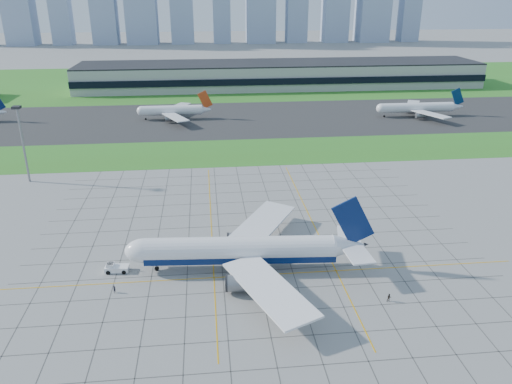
{
  "coord_description": "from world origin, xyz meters",
  "views": [
    {
      "loc": [
        -10.71,
        -98.68,
        60.05
      ],
      "look_at": [
        2.92,
        30.56,
        7.0
      ],
      "focal_mm": 35.0,
      "sensor_mm": 36.0,
      "label": 1
    }
  ],
  "objects_px": {
    "crew_far": "(389,298)",
    "distant_jet_2": "(418,107)",
    "airliner": "(242,250)",
    "pushback_tug": "(116,268)",
    "distant_jet_1": "(173,110)",
    "light_mast": "(21,135)",
    "crew_near": "(114,289)"
  },
  "relations": [
    {
      "from": "crew_far",
      "to": "distant_jet_2",
      "type": "bearing_deg",
      "value": 72.05
    },
    {
      "from": "airliner",
      "to": "pushback_tug",
      "type": "distance_m",
      "value": 29.16
    },
    {
      "from": "crew_far",
      "to": "distant_jet_1",
      "type": "height_order",
      "value": "distant_jet_1"
    },
    {
      "from": "light_mast",
      "to": "distant_jet_1",
      "type": "distance_m",
      "value": 94.06
    },
    {
      "from": "light_mast",
      "to": "distant_jet_2",
      "type": "height_order",
      "value": "light_mast"
    },
    {
      "from": "light_mast",
      "to": "distant_jet_1",
      "type": "bearing_deg",
      "value": 61.81
    },
    {
      "from": "light_mast",
      "to": "airliner",
      "type": "height_order",
      "value": "light_mast"
    },
    {
      "from": "pushback_tug",
      "to": "distant_jet_2",
      "type": "height_order",
      "value": "distant_jet_2"
    },
    {
      "from": "airliner",
      "to": "distant_jet_1",
      "type": "distance_m",
      "value": 147.85
    },
    {
      "from": "light_mast",
      "to": "crew_far",
      "type": "xyz_separation_m",
      "value": [
        95.79,
        -80.04,
        -15.27
      ]
    },
    {
      "from": "airliner",
      "to": "distant_jet_1",
      "type": "height_order",
      "value": "airliner"
    },
    {
      "from": "airliner",
      "to": "distant_jet_2",
      "type": "distance_m",
      "value": 171.71
    },
    {
      "from": "pushback_tug",
      "to": "crew_far",
      "type": "height_order",
      "value": "pushback_tug"
    },
    {
      "from": "crew_near",
      "to": "distant_jet_1",
      "type": "distance_m",
      "value": 153.11
    },
    {
      "from": "crew_far",
      "to": "distant_jet_1",
      "type": "xyz_separation_m",
      "value": [
        -51.71,
        162.3,
        3.58
      ]
    },
    {
      "from": "light_mast",
      "to": "distant_jet_1",
      "type": "relative_size",
      "value": 0.6
    },
    {
      "from": "pushback_tug",
      "to": "light_mast",
      "type": "bearing_deg",
      "value": 125.28
    },
    {
      "from": "crew_near",
      "to": "crew_far",
      "type": "bearing_deg",
      "value": -64.17
    },
    {
      "from": "crew_far",
      "to": "crew_near",
      "type": "bearing_deg",
      "value": 177.31
    },
    {
      "from": "crew_near",
      "to": "airliner",
      "type": "bearing_deg",
      "value": -41.04
    },
    {
      "from": "airliner",
      "to": "crew_far",
      "type": "distance_m",
      "value": 33.6
    },
    {
      "from": "light_mast",
      "to": "crew_far",
      "type": "bearing_deg",
      "value": -39.88
    },
    {
      "from": "crew_near",
      "to": "distant_jet_2",
      "type": "height_order",
      "value": "distant_jet_2"
    },
    {
      "from": "crew_near",
      "to": "distant_jet_1",
      "type": "relative_size",
      "value": 0.04
    },
    {
      "from": "crew_near",
      "to": "crew_far",
      "type": "distance_m",
      "value": 57.75
    },
    {
      "from": "light_mast",
      "to": "pushback_tug",
      "type": "relative_size",
      "value": 3.26
    },
    {
      "from": "pushback_tug",
      "to": "crew_far",
      "type": "xyz_separation_m",
      "value": [
        58.02,
        -18.02,
        -0.06
      ]
    },
    {
      "from": "airliner",
      "to": "crew_near",
      "type": "xyz_separation_m",
      "value": [
        -27.81,
        -6.86,
        -4.02
      ]
    },
    {
      "from": "distant_jet_1",
      "to": "airliner",
      "type": "bearing_deg",
      "value": -81.23
    },
    {
      "from": "pushback_tug",
      "to": "crew_far",
      "type": "distance_m",
      "value": 60.75
    },
    {
      "from": "crew_far",
      "to": "distant_jet_2",
      "type": "relative_size",
      "value": 0.04
    },
    {
      "from": "light_mast",
      "to": "distant_jet_2",
      "type": "xyz_separation_m",
      "value": [
        166.85,
        75.56,
        -11.69
      ]
    }
  ]
}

